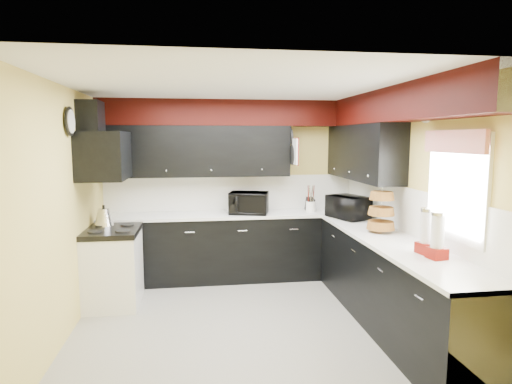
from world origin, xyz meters
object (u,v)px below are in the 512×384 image
at_px(microwave, 349,207).
at_px(toaster_oven, 249,203).
at_px(knife_block, 310,205).
at_px(kettle, 104,217).
at_px(utensil_crock, 311,207).

bearing_deg(microwave, toaster_oven, 45.38).
xyz_separation_m(knife_block, kettle, (-2.73, -0.53, -0.01)).
distance_m(utensil_crock, knife_block, 0.06).
distance_m(microwave, kettle, 3.09).
relative_size(utensil_crock, kettle, 0.64).
xyz_separation_m(toaster_oven, utensil_crock, (0.89, 0.02, -0.08)).
bearing_deg(knife_block, microwave, -70.03).
xyz_separation_m(toaster_oven, kettle, (-1.84, -0.46, -0.07)).
relative_size(toaster_oven, utensil_crock, 3.49).
bearing_deg(microwave, kettle, 67.02).
bearing_deg(knife_block, kettle, -179.75).
xyz_separation_m(utensil_crock, knife_block, (0.00, 0.05, 0.02)).
relative_size(microwave, knife_block, 2.71).
relative_size(microwave, utensil_crock, 3.58).
height_order(microwave, utensil_crock, microwave).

